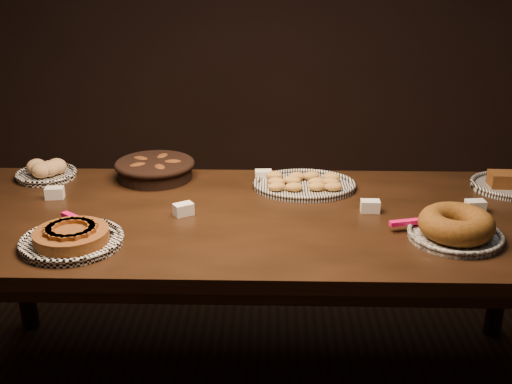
{
  "coord_description": "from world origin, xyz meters",
  "views": [
    {
      "loc": [
        0.05,
        -2.19,
        1.69
      ],
      "look_at": [
        -0.01,
        0.05,
        0.82
      ],
      "focal_mm": 45.0,
      "sensor_mm": 36.0,
      "label": 1
    }
  ],
  "objects_px": {
    "apple_tart_plate": "(72,238)",
    "madeleine_platter": "(304,184)",
    "bundt_cake_plate": "(456,228)",
    "buffet_table": "(258,232)"
  },
  "relations": [
    {
      "from": "apple_tart_plate",
      "to": "madeleine_platter",
      "type": "distance_m",
      "value": 0.97
    },
    {
      "from": "apple_tart_plate",
      "to": "bundt_cake_plate",
      "type": "xyz_separation_m",
      "value": [
        1.29,
        0.07,
        0.02
      ]
    },
    {
      "from": "bundt_cake_plate",
      "to": "apple_tart_plate",
      "type": "bearing_deg",
      "value": 171.37
    },
    {
      "from": "buffet_table",
      "to": "apple_tart_plate",
      "type": "distance_m",
      "value": 0.68
    },
    {
      "from": "madeleine_platter",
      "to": "bundt_cake_plate",
      "type": "height_order",
      "value": "bundt_cake_plate"
    },
    {
      "from": "apple_tart_plate",
      "to": "bundt_cake_plate",
      "type": "height_order",
      "value": "bundt_cake_plate"
    },
    {
      "from": "madeleine_platter",
      "to": "bundt_cake_plate",
      "type": "relative_size",
      "value": 1.11
    },
    {
      "from": "buffet_table",
      "to": "bundt_cake_plate",
      "type": "bearing_deg",
      "value": -16.04
    },
    {
      "from": "madeleine_platter",
      "to": "bundt_cake_plate",
      "type": "xyz_separation_m",
      "value": [
        0.49,
        -0.47,
        0.02
      ]
    },
    {
      "from": "apple_tart_plate",
      "to": "madeleine_platter",
      "type": "relative_size",
      "value": 0.89
    }
  ]
}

